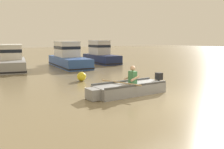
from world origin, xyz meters
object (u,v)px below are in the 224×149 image
object	(u,v)px
mooring_buoy	(82,77)
rowboat_with_person	(128,88)
moored_boat_blue	(68,57)
moored_boat_navy	(101,55)
moored_boat_grey	(12,60)

from	to	relation	value
mooring_buoy	rowboat_with_person	bearing A→B (deg)	-84.62
rowboat_with_person	moored_boat_blue	xyz separation A→B (m)	(1.50, 10.96, 0.52)
moored_boat_blue	moored_boat_navy	world-z (taller)	moored_boat_navy
rowboat_with_person	moored_boat_grey	size ratio (longest dim) A/B	0.65
moored_boat_navy	mooring_buoy	world-z (taller)	moored_boat_navy
moored_boat_blue	moored_boat_grey	bearing A→B (deg)	175.86
moored_boat_blue	mooring_buoy	world-z (taller)	moored_boat_blue
moored_boat_navy	rowboat_with_person	bearing A→B (deg)	-113.23
rowboat_with_person	moored_boat_grey	world-z (taller)	moored_boat_grey
moored_boat_navy	mooring_buoy	distance (m)	10.01
moored_boat_navy	mooring_buoy	xyz separation A→B (m)	(-5.61, -8.27, -0.55)
moored_boat_navy	moored_boat_grey	bearing A→B (deg)	-173.36
moored_boat_grey	moored_boat_blue	bearing A→B (deg)	-4.14
moored_boat_grey	rowboat_with_person	bearing A→B (deg)	-75.91
moored_boat_blue	mooring_buoy	distance (m)	7.28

